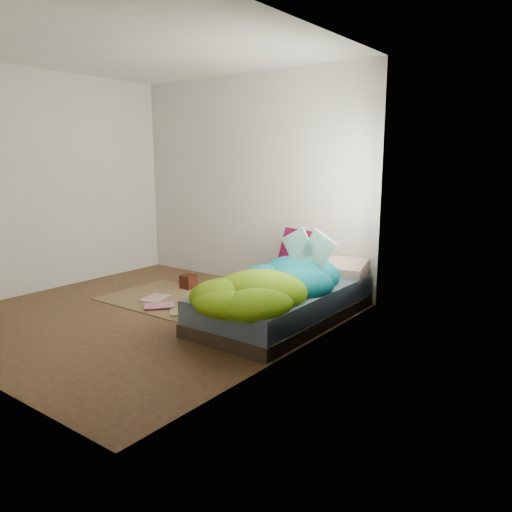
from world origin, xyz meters
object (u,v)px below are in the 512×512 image
at_px(bed, 284,303).
at_px(wooden_box, 189,282).
at_px(pillow_magenta, 299,251).
at_px(open_book, 308,238).
at_px(floor_book_a, 147,297).
at_px(floor_book_b, 158,303).

relative_size(bed, wooden_box, 12.30).
distance_m(bed, pillow_magenta, 0.82).
bearing_deg(bed, open_book, 51.65).
relative_size(wooden_box, floor_book_a, 0.50).
xyz_separation_m(pillow_magenta, open_book, (0.40, -0.48, 0.25)).
xyz_separation_m(bed, pillow_magenta, (-0.25, 0.67, 0.40)).
bearing_deg(wooden_box, open_book, -2.85).
bearing_deg(open_book, floor_book_a, -167.66).
bearing_deg(pillow_magenta, floor_book_b, -121.77).
height_order(bed, open_book, open_book).
xyz_separation_m(open_book, wooden_box, (-1.74, 0.09, -0.73)).
height_order(open_book, wooden_box, open_book).
bearing_deg(pillow_magenta, wooden_box, -149.72).
bearing_deg(wooden_box, floor_book_b, -72.45).
bearing_deg(open_book, wooden_box, 173.16).
xyz_separation_m(pillow_magenta, floor_book_b, (-1.12, -1.09, -0.54)).
bearing_deg(open_book, floor_book_b, -162.03).
xyz_separation_m(wooden_box, floor_book_a, (-0.07, -0.62, -0.07)).
height_order(floor_book_a, floor_book_b, floor_book_b).
bearing_deg(wooden_box, bed, -9.94).
relative_size(bed, pillow_magenta, 4.32).
bearing_deg(floor_book_b, wooden_box, 146.42).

